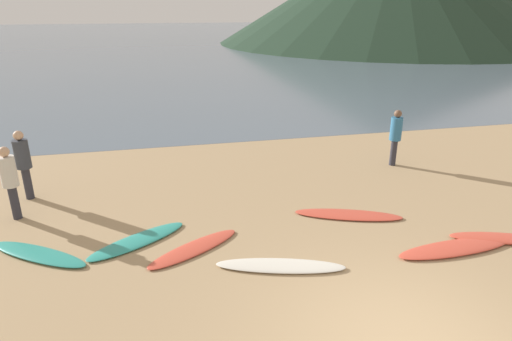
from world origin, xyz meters
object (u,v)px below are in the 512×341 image
surfboard_0 (39,254)px  surfboard_3 (281,266)px  surfboard_1 (138,241)px  person_2 (396,133)px  person_1 (23,159)px  surfboard_4 (348,215)px  surfboard_6 (499,238)px  person_0 (9,177)px  surfboard_2 (194,248)px  surfboard_5 (455,248)px

surfboard_0 → surfboard_3: surfboard_0 is taller
surfboard_3 → surfboard_0: bearing=178.0°
surfboard_1 → person_2: person_2 is taller
person_1 → surfboard_3: bearing=-160.9°
surfboard_3 → surfboard_4: surfboard_3 is taller
person_2 → surfboard_6: bearing=47.8°
person_0 → person_1: person_1 is taller
surfboard_2 → surfboard_6: (6.25, -1.03, 0.02)m
surfboard_6 → surfboard_2: bearing=-170.5°
surfboard_3 → person_2: bearing=59.3°
surfboard_2 → person_2: bearing=-1.8°
surfboard_1 → surfboard_4: (4.75, 0.15, -0.00)m
surfboard_4 → person_2: person_2 is taller
surfboard_6 → person_1: 11.04m
surfboard_0 → surfboard_6: (9.23, -1.47, 0.00)m
surfboard_4 → surfboard_6: surfboard_6 is taller
surfboard_0 → surfboard_2: 3.02m
surfboard_4 → person_1: person_1 is taller
surfboard_2 → person_0: 4.56m
surfboard_4 → person_1: bearing=-179.9°
surfboard_2 → person_2: size_ratio=1.26×
surfboard_2 → person_1: person_1 is taller
surfboard_5 → person_0: person_0 is taller
surfboard_3 → surfboard_6: 4.73m
surfboard_2 → surfboard_3: surfboard_3 is taller
surfboard_6 → person_2: person_2 is taller
surfboard_4 → surfboard_3: bearing=-121.1°
surfboard_0 → surfboard_5: same height
surfboard_0 → surfboard_3: 4.73m
surfboard_4 → person_2: 4.12m
person_0 → person_2: bearing=115.0°
person_1 → surfboard_1: bearing=-167.9°
person_2 → surfboard_1: bearing=-18.4°
surfboard_5 → person_1: person_1 is taller
person_2 → surfboard_0: bearing=-21.9°
surfboard_5 → person_1: (-8.93, 4.58, 1.00)m
surfboard_0 → surfboard_5: bearing=23.3°
person_2 → surfboard_5: bearing=34.6°
surfboard_1 → person_1: (-2.70, 2.86, 1.01)m
surfboard_0 → surfboard_1: bearing=38.1°
surfboard_1 → surfboard_3: bearing=-62.4°
surfboard_3 → surfboard_6: size_ratio=1.21×
person_1 → person_2: person_1 is taller
surfboard_0 → surfboard_2: (2.99, -0.44, -0.01)m
surfboard_0 → person_2: 9.93m
surfboard_0 → surfboard_2: bearing=26.2°
surfboard_0 → person_1: person_1 is taller
surfboard_3 → surfboard_6: surfboard_6 is taller
surfboard_1 → person_0: 3.36m
surfboard_2 → surfboard_5: bearing=-44.2°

